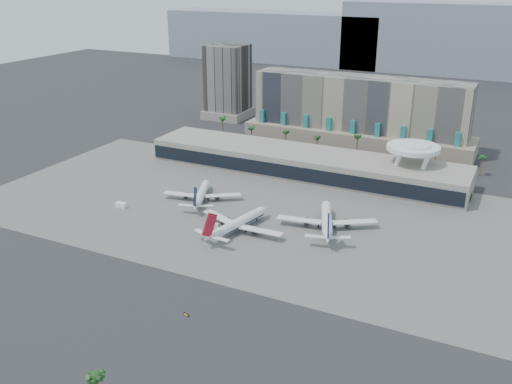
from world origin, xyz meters
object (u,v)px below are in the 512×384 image
at_px(airliner_centre, 238,223).
at_px(service_vehicle_a, 121,205).
at_px(airliner_left, 201,194).
at_px(taxiway_sign, 186,315).
at_px(airliner_right, 327,220).
at_px(service_vehicle_b, 215,225).

bearing_deg(airliner_centre, service_vehicle_a, -167.18).
bearing_deg(airliner_centre, airliner_left, 156.29).
distance_m(airliner_left, taxiway_sign, 95.81).
bearing_deg(taxiway_sign, airliner_centre, 118.66).
relative_size(airliner_centre, service_vehicle_a, 8.43).
relative_size(service_vehicle_a, taxiway_sign, 2.41).
bearing_deg(airliner_right, service_vehicle_b, -175.76).
distance_m(service_vehicle_a, service_vehicle_b, 49.27).
distance_m(airliner_centre, service_vehicle_a, 59.99).
xyz_separation_m(service_vehicle_b, taxiway_sign, (24.89, -61.40, -0.39)).
height_order(airliner_right, service_vehicle_b, airliner_right).
distance_m(airliner_centre, service_vehicle_b, 11.08).
distance_m(airliner_right, service_vehicle_b, 47.24).
distance_m(service_vehicle_a, taxiway_sign, 95.98).
distance_m(service_vehicle_b, taxiway_sign, 66.26).
xyz_separation_m(airliner_centre, airliner_right, (32.18, 18.60, 0.14)).
bearing_deg(airliner_centre, airliner_right, 41.35).
xyz_separation_m(airliner_centre, service_vehicle_b, (-10.65, -1.11, -2.83)).
bearing_deg(airliner_right, airliner_centre, -170.45).
xyz_separation_m(airliner_left, service_vehicle_a, (-28.78, -23.41, -2.14)).
xyz_separation_m(airliner_right, service_vehicle_a, (-92.09, -20.18, -2.61)).
height_order(airliner_left, service_vehicle_a, airliner_left).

